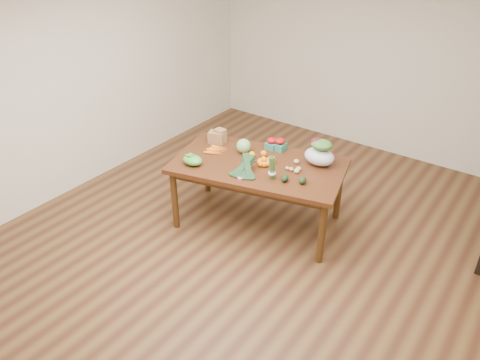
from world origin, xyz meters
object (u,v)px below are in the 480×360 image
Objects in this scene: salad_bag at (320,153)px; dining_table at (258,194)px; paper_bag at (217,136)px; asparagus_bundle at (272,168)px; kale_bunch at (244,168)px; mandarin_cluster at (264,161)px; cabbage at (244,146)px.

dining_table is at bearing -145.25° from salad_bag.
asparagus_bundle reaches higher than paper_bag.
kale_bunch is (0.01, -0.28, 0.45)m from dining_table.
salad_bag reaches higher than dining_table.
paper_bag is at bearing 170.54° from mandarin_cluster.
asparagus_bundle is at bearing -113.54° from salad_bag.
kale_bunch reaches higher than mandarin_cluster.
cabbage is at bearing 163.13° from mandarin_cluster.
paper_bag is 1.28× the size of mandarin_cluster.
kale_bunch is (0.67, -0.41, -0.00)m from paper_bag.
dining_table is 0.80m from salad_bag.
asparagus_bundle reaches higher than mandarin_cluster.
cabbage is (0.39, -0.02, -0.00)m from paper_bag.
paper_bag is at bearing -169.11° from salad_bag.
dining_table is 5.47× the size of salad_bag.
asparagus_bundle is (0.22, -0.19, 0.08)m from mandarin_cluster.
dining_table is at bearing 132.67° from asparagus_bundle.
asparagus_bundle reaches higher than salad_bag.
salad_bag is (0.79, 0.25, 0.05)m from cabbage.
paper_bag is 0.58× the size of kale_bunch.
dining_table is 0.60m from asparagus_bundle.
mandarin_cluster is (0.06, 0.01, 0.42)m from dining_table.
mandarin_cluster is (0.72, -0.12, -0.04)m from paper_bag.
asparagus_bundle is at bearing -27.83° from cabbage.
mandarin_cluster reaches higher than dining_table.
cabbage is at bearing -2.83° from paper_bag.
dining_table is 0.43m from mandarin_cluster.
dining_table is 7.65× the size of paper_bag.
kale_bunch is (0.28, -0.40, 0.00)m from cabbage.
kale_bunch reaches higher than cabbage.
paper_bag is at bearing 147.29° from asparagus_bundle.
salad_bag is (0.23, 0.54, 0.00)m from asparagus_bundle.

